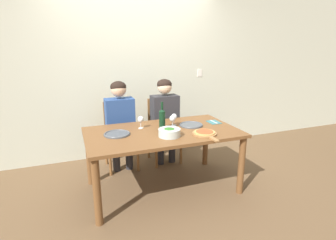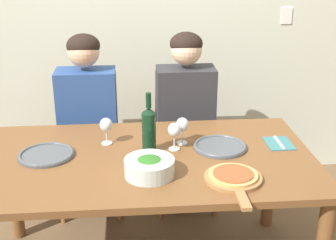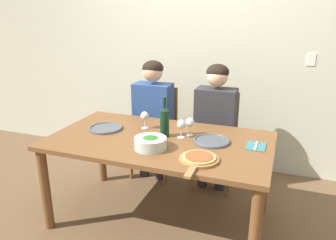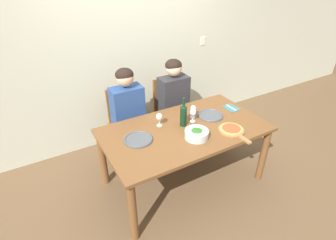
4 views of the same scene
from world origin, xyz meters
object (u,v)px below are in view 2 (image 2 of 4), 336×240
person_woman (87,109)px  dinner_plate_left (46,155)px  wine_glass_left (106,126)px  fork_on_napkin (279,143)px  wine_glass_centre (182,126)px  wine_glass_right (174,131)px  chair_right (183,133)px  pizza_on_board (234,178)px  wine_bottle (149,129)px  dinner_plate_right (220,146)px  chair_left (91,136)px  broccoli_bowl (149,167)px  person_man (186,106)px

person_woman → dinner_plate_left: person_woman is taller
wine_glass_left → fork_on_napkin: 0.95m
wine_glass_left → wine_glass_centre: bearing=-4.3°
wine_glass_right → fork_on_napkin: (0.58, 0.02, -0.10)m
chair_right → pizza_on_board: 1.14m
wine_bottle → dinner_plate_right: bearing=1.8°
dinner_plate_left → wine_glass_left: (0.31, 0.13, 0.10)m
person_woman → dinner_plate_left: 0.67m
wine_glass_centre → dinner_plate_right: bearing=-21.1°
fork_on_napkin → wine_glass_left: bearing=174.9°
chair_left → chair_right: (0.65, 0.00, 0.00)m
dinner_plate_right → pizza_on_board: size_ratio=0.70×
pizza_on_board → wine_glass_centre: wine_glass_centre is taller
broccoli_bowl → chair_right: bearing=74.4°
chair_left → wine_glass_centre: chair_left is taller
broccoli_bowl → fork_on_napkin: size_ratio=1.34×
pizza_on_board → chair_left: bearing=124.2°
wine_bottle → wine_glass_centre: bearing=25.5°
person_man → chair_left: bearing=170.3°
chair_left → wine_glass_right: size_ratio=6.18×
person_man → wine_glass_left: person_man is taller
chair_left → dinner_plate_right: bearing=-44.4°
chair_left → fork_on_napkin: 1.33m
dinner_plate_left → pizza_on_board: pizza_on_board is taller
chair_right → wine_glass_right: bearing=-100.7°
person_man → wine_bottle: (-0.27, -0.64, 0.12)m
person_woman → broccoli_bowl: 0.98m
person_woman → wine_glass_right: size_ratio=8.20×
broccoli_bowl → wine_glass_right: size_ratio=1.60×
dinner_plate_left → dinner_plate_right: 0.92m
wine_glass_left → person_man: bearing=46.2°
chair_right → person_woman: bearing=-170.3°
chair_right → pizza_on_board: chair_right is taller
wine_bottle → wine_glass_centre: wine_bottle is taller
chair_left → dinner_plate_right: size_ratio=3.23×
person_woman → pizza_on_board: (0.75, -0.99, 0.00)m
dinner_plate_left → pizza_on_board: bearing=-20.4°
wine_glass_left → wine_glass_centre: (0.41, -0.03, 0.00)m
chair_right → dinner_plate_right: (0.11, -0.74, 0.24)m
person_woman → fork_on_napkin: bearing=-29.1°
person_man → wine_glass_right: (-0.14, -0.63, 0.09)m
chair_left → person_woman: bearing=-90.0°
person_man → fork_on_napkin: size_ratio=6.87×
person_woman → broccoli_bowl: person_woman is taller
wine_glass_right → pizza_on_board: bearing=-56.7°
wine_glass_right → fork_on_napkin: size_ratio=0.84×
person_woman → broccoli_bowl: size_ratio=5.13×
wine_bottle → broccoli_bowl: bearing=-92.5°
chair_left → dinner_plate_left: bearing=-101.9°
wine_glass_right → wine_glass_centre: (0.05, 0.07, 0.00)m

